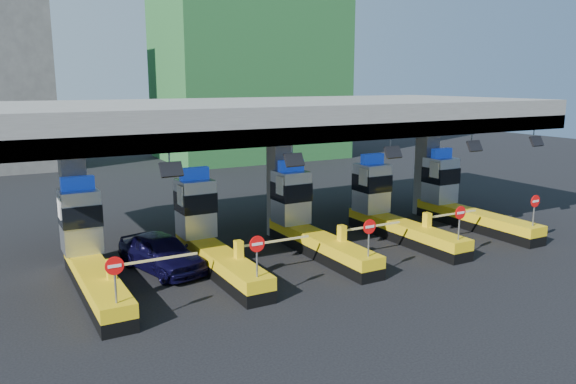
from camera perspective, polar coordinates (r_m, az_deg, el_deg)
ground at (r=27.01m, az=2.18°, el=-5.96°), size 120.00×120.00×0.00m
toll_canopy at (r=28.36m, az=-0.76°, el=7.49°), size 28.00×12.09×7.00m
toll_lane_far_left at (r=23.53m, az=-19.61°, el=-5.69°), size 4.43×8.00×4.16m
toll_lane_left at (r=24.75m, az=-8.12°, el=-4.31°), size 4.43×8.00×4.16m
toll_lane_center at (r=26.86m, az=1.89°, el=-2.96°), size 4.43×8.00×4.16m
toll_lane_right at (r=29.67m, az=10.21°, el=-1.77°), size 4.43×8.00×4.16m
toll_lane_far_right at (r=33.01m, az=16.96°, el=-0.77°), size 4.43×8.00×4.16m
bg_building_scaffold at (r=60.02m, az=-4.01°, el=16.96°), size 18.00×12.00×28.00m
van at (r=24.57m, az=-12.75°, el=-6.00°), size 3.09×5.13×1.64m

